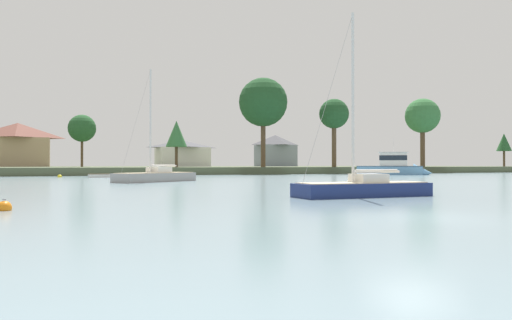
{
  "coord_description": "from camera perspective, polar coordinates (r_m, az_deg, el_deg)",
  "views": [
    {
      "loc": [
        -9.82,
        -11.95,
        1.57
      ],
      "look_at": [
        6.58,
        28.96,
        1.96
      ],
      "focal_mm": 34.5,
      "sensor_mm": 36.0,
      "label": 1
    }
  ],
  "objects": [
    {
      "name": "mooring_buoy_orange",
      "position": [
        18.83,
        -27.17,
        -4.97
      ],
      "size": [
        0.49,
        0.49,
        0.54
      ],
      "color": "orange",
      "rests_on": "ground"
    },
    {
      "name": "cottage_eastern",
      "position": [
        115.74,
        2.27,
        1.15
      ],
      "size": [
        8.73,
        7.67,
        7.34
      ],
      "color": "gray",
      "rests_on": "far_shore_bank"
    },
    {
      "name": "ground_plane",
      "position": [
        15.55,
        17.58,
        -6.28
      ],
      "size": [
        406.32,
        406.32,
        0.0
      ],
      "primitive_type": "plane",
      "color": "gray"
    },
    {
      "name": "cruiser_skyblue",
      "position": [
        76.68,
        16.0,
        -1.03
      ],
      "size": [
        10.27,
        9.27,
        6.76
      ],
      "color": "#669ECC",
      "rests_on": "ground"
    },
    {
      "name": "cottage_near_water",
      "position": [
        104.31,
        -8.56,
        0.81
      ],
      "size": [
        10.87,
        9.34,
        5.48
      ],
      "color": "silver",
      "rests_on": "far_shore_bank"
    },
    {
      "name": "sailboat_navy",
      "position": [
        24.57,
        12.29,
        -3.69
      ],
      "size": [
        6.9,
        2.13,
        9.39
      ],
      "color": "navy",
      "rests_on": "ground"
    },
    {
      "name": "far_shore_bank",
      "position": [
        96.86,
        -16.03,
        -1.09
      ],
      "size": [
        182.84,
        51.49,
        1.13
      ],
      "primitive_type": "cube",
      "color": "#4C563D",
      "rests_on": "ground"
    },
    {
      "name": "dinghy_white",
      "position": [
        62.13,
        -17.33,
        -1.8
      ],
      "size": [
        3.5,
        1.74,
        0.59
      ],
      "color": "white",
      "rests_on": "ground"
    },
    {
      "name": "sailboat_grey",
      "position": [
        45.32,
        -11.54,
        -2.19
      ],
      "size": [
        8.21,
        6.71,
        10.63
      ],
      "color": "gray",
      "rests_on": "ground"
    },
    {
      "name": "shore_tree_far_left",
      "position": [
        100.14,
        18.74,
        4.81
      ],
      "size": [
        6.62,
        6.62,
        13.12
      ],
      "color": "brown",
      "rests_on": "far_shore_bank"
    },
    {
      "name": "shore_tree_left_mid",
      "position": [
        97.2,
        -19.52,
        3.47
      ],
      "size": [
        5.07,
        5.07,
        9.71
      ],
      "color": "brown",
      "rests_on": "far_shore_bank"
    },
    {
      "name": "shore_tree_right_mid",
      "position": [
        77.7,
        -9.21,
        2.98
      ],
      "size": [
        3.32,
        3.32,
        7.25
      ],
      "color": "brown",
      "rests_on": "far_shore_bank"
    },
    {
      "name": "mooring_buoy_yellow",
      "position": [
        64.09,
        -21.81,
        -1.8
      ],
      "size": [
        0.51,
        0.51,
        0.56
      ],
      "color": "yellow",
      "rests_on": "ground"
    },
    {
      "name": "cottage_behind_trees",
      "position": [
        106.12,
        -25.91,
        1.68
      ],
      "size": [
        12.41,
        9.25,
        8.51
      ],
      "color": "tan",
      "rests_on": "far_shore_bank"
    },
    {
      "name": "shore_tree_center_left",
      "position": [
        115.34,
        26.81,
        1.82
      ],
      "size": [
        3.02,
        3.02,
        6.94
      ],
      "color": "brown",
      "rests_on": "far_shore_bank"
    },
    {
      "name": "shore_tree_inland_a",
      "position": [
        82.49,
        0.84,
        6.68
      ],
      "size": [
        8.12,
        8.12,
        14.89
      ],
      "color": "brown",
      "rests_on": "far_shore_bank"
    },
    {
      "name": "shore_tree_center",
      "position": [
        85.24,
        9.04,
        5.2
      ],
      "size": [
        5.06,
        5.06,
        11.63
      ],
      "color": "brown",
      "rests_on": "far_shore_bank"
    },
    {
      "name": "mooring_buoy_white",
      "position": [
        42.25,
        10.72,
        -2.54
      ],
      "size": [
        0.38,
        0.38,
        0.43
      ],
      "color": "white",
      "rests_on": "ground"
    }
  ]
}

